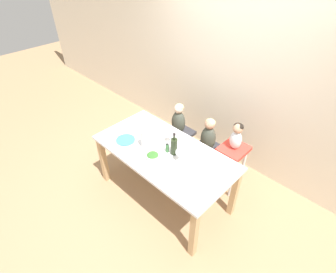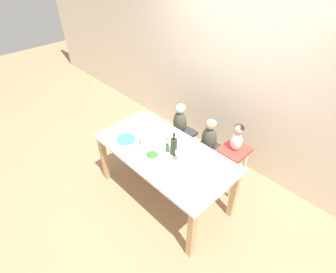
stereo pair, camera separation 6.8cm
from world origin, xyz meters
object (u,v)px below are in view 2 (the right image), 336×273
at_px(chair_far_left, 179,136).
at_px(wine_glass_near, 179,153).
at_px(chair_right_highchair, 233,158).
at_px(dinner_plate_front_left, 126,139).
at_px(person_child_center, 210,136).
at_px(person_child_left, 180,119).
at_px(paper_towel_roll, 146,138).
at_px(salad_bowl_large, 152,156).
at_px(wine_glass_far, 170,134).
at_px(wine_bottle, 174,146).
at_px(dinner_plate_back_left, 153,128).
at_px(chair_far_center, 207,153).
at_px(person_baby_right, 237,136).

height_order(chair_far_left, wine_glass_near, wine_glass_near).
distance_m(chair_right_highchair, dinner_plate_front_left, 1.36).
xyz_separation_m(chair_right_highchair, person_child_center, (-0.39, 0.00, 0.15)).
height_order(chair_far_left, dinner_plate_front_left, dinner_plate_front_left).
bearing_deg(wine_glass_near, chair_far_left, 132.50).
relative_size(person_child_left, paper_towel_roll, 2.03).
height_order(chair_far_left, salad_bowl_large, salad_bowl_large).
relative_size(paper_towel_roll, wine_glass_far, 1.44).
relative_size(chair_far_left, wine_glass_near, 2.75).
bearing_deg(wine_glass_far, chair_right_highchair, 42.70).
distance_m(person_child_left, paper_towel_roll, 0.85).
bearing_deg(person_child_left, wine_glass_far, -57.70).
height_order(person_child_left, wine_glass_far, wine_glass_far).
distance_m(wine_bottle, wine_glass_far, 0.22).
bearing_deg(person_child_center, chair_far_left, -179.92).
xyz_separation_m(chair_right_highchair, wine_glass_far, (-0.59, -0.54, 0.35)).
height_order(paper_towel_roll, dinner_plate_back_left, paper_towel_roll).
bearing_deg(chair_far_center, chair_right_highchair, 0.00).
bearing_deg(dinner_plate_back_left, chair_far_center, 41.75).
bearing_deg(wine_bottle, chair_right_highchair, 58.38).
xyz_separation_m(chair_far_center, person_baby_right, (0.39, 0.00, 0.51)).
bearing_deg(person_baby_right, chair_right_highchair, -90.00).
distance_m(chair_far_left, dinner_plate_back_left, 0.64).
bearing_deg(person_baby_right, wine_glass_far, -137.24).
xyz_separation_m(person_child_left, person_baby_right, (0.93, 0.00, 0.20)).
distance_m(chair_far_left, dinner_plate_front_left, 0.98).
bearing_deg(paper_towel_roll, wine_bottle, 23.73).
xyz_separation_m(chair_right_highchair, person_child_left, (-0.93, 0.00, 0.15)).
relative_size(wine_glass_near, wine_glass_far, 1.00).
xyz_separation_m(person_baby_right, dinner_plate_back_left, (-0.95, -0.50, -0.11)).
xyz_separation_m(person_baby_right, wine_glass_far, (-0.59, -0.54, -0.00)).
distance_m(wine_glass_far, dinner_plate_back_left, 0.38).
height_order(person_child_center, salad_bowl_large, person_child_center).
relative_size(chair_far_center, dinner_plate_front_left, 1.92).
height_order(chair_far_left, dinner_plate_back_left, dinner_plate_back_left).
relative_size(chair_right_highchair, salad_bowl_large, 4.43).
relative_size(person_child_center, paper_towel_roll, 2.03).
height_order(chair_far_center, wine_glass_near, wine_glass_near).
bearing_deg(dinner_plate_front_left, person_baby_right, 41.90).
relative_size(dinner_plate_front_left, dinner_plate_back_left, 1.00).
relative_size(person_child_left, person_child_center, 1.00).
xyz_separation_m(person_baby_right, dinner_plate_front_left, (-1.00, -0.90, -0.11)).
height_order(person_child_left, dinner_plate_front_left, person_child_left).
bearing_deg(wine_glass_near, dinner_plate_front_left, -165.00).
distance_m(person_baby_right, salad_bowl_large, 1.03).
bearing_deg(chair_far_left, chair_far_center, 0.00).
xyz_separation_m(person_child_left, wine_bottle, (0.52, -0.66, 0.19)).
height_order(person_child_center, person_baby_right, person_baby_right).
relative_size(person_child_left, person_baby_right, 1.33).
bearing_deg(wine_bottle, wine_glass_far, 147.40).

